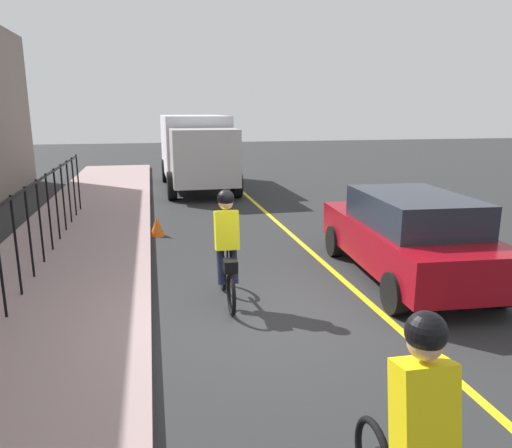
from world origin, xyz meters
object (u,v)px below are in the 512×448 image
object	(u,v)px
patrol_sedan	(408,235)
box_truck_background	(196,148)
cyclist_lead	(227,248)
cyclist_follow	(419,448)
traffic_cone_far	(157,226)

from	to	relation	value
patrol_sedan	box_truck_background	size ratio (longest dim) A/B	0.67
patrol_sedan	cyclist_lead	bearing A→B (deg)	101.83
patrol_sedan	cyclist_follow	bearing A→B (deg)	155.16
cyclist_lead	traffic_cone_far	xyz separation A→B (m)	(4.56, 1.02, -0.67)
cyclist_follow	box_truck_background	size ratio (longest dim) A/B	0.27
cyclist_follow	patrol_sedan	size ratio (longest dim) A/B	0.40
box_truck_background	traffic_cone_far	bearing A→B (deg)	-13.64
cyclist_lead	traffic_cone_far	world-z (taller)	cyclist_lead
box_truck_background	traffic_cone_far	size ratio (longest dim) A/B	14.18
cyclist_lead	patrol_sedan	distance (m)	3.38
patrol_sedan	box_truck_background	xyz separation A→B (m)	(11.43, 2.71, 0.73)
cyclist_lead	traffic_cone_far	size ratio (longest dim) A/B	3.84
cyclist_lead	box_truck_background	size ratio (longest dim) A/B	0.27
cyclist_follow	patrol_sedan	bearing A→B (deg)	-27.41
cyclist_lead	patrol_sedan	bearing A→B (deg)	-80.75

